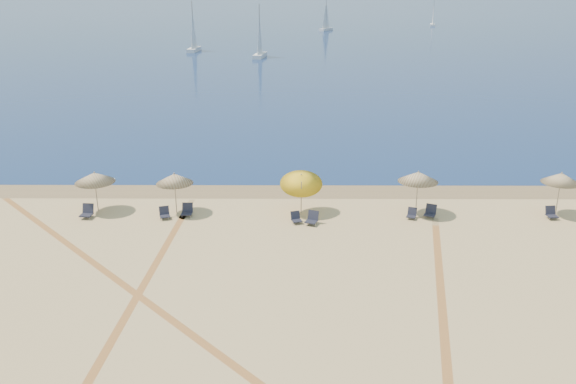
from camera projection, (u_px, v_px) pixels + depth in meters
name	position (u px, v px, depth m)	size (l,w,h in m)	color
ocean	(291.00, 15.00, 227.51)	(500.00, 500.00, 0.00)	#0C2151
wet_sand	(288.00, 190.00, 37.72)	(500.00, 500.00, 0.00)	olive
umbrella_1	(95.00, 177.00, 33.73)	(2.20, 2.21, 2.33)	gray
umbrella_2	(175.00, 179.00, 33.47)	(2.04, 2.05, 2.36)	gray
umbrella_3	(301.00, 180.00, 33.39)	(2.34, 2.38, 2.68)	gray
umbrella_4	(418.00, 177.00, 33.27)	(2.20, 2.20, 2.51)	gray
umbrella_5	(561.00, 178.00, 33.11)	(2.06, 2.06, 2.49)	gray
chair_2	(87.00, 212.00, 33.36)	(0.68, 0.78, 0.74)	black
chair_3	(165.00, 213.00, 33.26)	(0.70, 0.76, 0.64)	black
chair_4	(187.00, 210.00, 33.60)	(0.59, 0.69, 0.70)	black
chair_5	(296.00, 218.00, 32.66)	(0.66, 0.71, 0.60)	black
chair_6	(312.00, 219.00, 32.47)	(0.80, 0.85, 0.70)	black
chair_7	(412.00, 214.00, 33.25)	(0.66, 0.70, 0.59)	black
chair_8	(430.00, 212.00, 33.42)	(0.80, 0.86, 0.70)	black
chair_9	(551.00, 213.00, 33.26)	(0.59, 0.68, 0.66)	black
sailboat_0	(260.00, 41.00, 101.54)	(2.24, 5.93, 8.62)	white
sailboat_1	(193.00, 36.00, 110.22)	(1.90, 5.98, 8.78)	white
sailboat_2	(433.00, 18.00, 172.02)	(2.22, 5.12, 7.40)	white
sailboat_3	(326.00, 21.00, 155.38)	(3.82, 5.40, 8.06)	white
tire_tracks	(209.00, 324.00, 23.08)	(49.77, 44.49, 0.00)	tan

